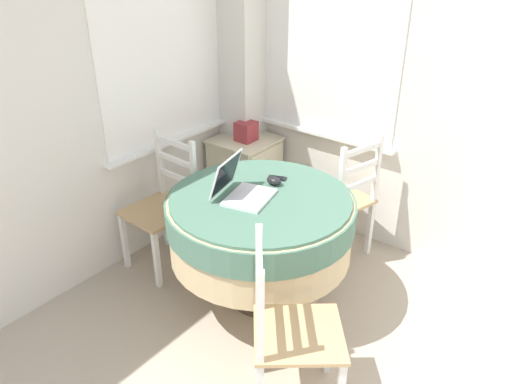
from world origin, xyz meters
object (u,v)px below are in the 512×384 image
at_px(cell_phone, 277,178).
at_px(dining_chair_near_right_window, 342,199).
at_px(round_dining_table, 260,222).
at_px(storage_box, 246,131).
at_px(dining_chair_near_back_window, 164,207).
at_px(corner_cabinet, 245,176).
at_px(computer_mouse, 274,181).
at_px(laptop, 241,189).
at_px(dining_chair_camera_near, 289,332).

distance_m(cell_phone, dining_chair_near_right_window, 0.64).
bearing_deg(round_dining_table, storage_box, 43.28).
distance_m(dining_chair_near_back_window, corner_cabinet, 0.92).
xyz_separation_m(dining_chair_near_back_window, storage_box, (0.90, -0.01, 0.29)).
bearing_deg(computer_mouse, dining_chair_near_back_window, 108.11).
bearing_deg(cell_phone, laptop, 175.76).
distance_m(round_dining_table, corner_cabinet, 1.20).
xyz_separation_m(laptop, computer_mouse, (0.25, -0.06, -0.03)).
bearing_deg(dining_chair_camera_near, laptop, 55.31).
height_order(dining_chair_near_right_window, storage_box, dining_chair_near_right_window).
relative_size(cell_phone, dining_chair_near_right_window, 0.13).
distance_m(dining_chair_near_back_window, storage_box, 0.94).
bearing_deg(dining_chair_near_back_window, round_dining_table, -84.90).
bearing_deg(dining_chair_near_right_window, corner_cabinet, 85.99).
bearing_deg(round_dining_table, computer_mouse, 10.21).
bearing_deg(cell_phone, dining_chair_near_right_window, -20.02).
relative_size(dining_chair_camera_near, storage_box, 6.15).
distance_m(laptop, dining_chair_near_back_window, 0.79).
bearing_deg(storage_box, cell_phone, -128.72).
height_order(computer_mouse, dining_chair_near_right_window, dining_chair_near_right_window).
relative_size(laptop, dining_chair_camera_near, 0.39).
distance_m(dining_chair_near_back_window, dining_chair_near_right_window, 1.25).
bearing_deg(dining_chair_camera_near, corner_cabinet, 45.22).
xyz_separation_m(dining_chair_near_back_window, dining_chair_near_right_window, (0.85, -0.91, 0.00)).
xyz_separation_m(dining_chair_camera_near, storage_box, (1.36, 1.36, 0.29)).
bearing_deg(dining_chair_near_back_window, laptop, -89.87).
bearing_deg(computer_mouse, storage_box, 48.94).
relative_size(dining_chair_camera_near, corner_cabinet, 1.42).
relative_size(round_dining_table, corner_cabinet, 1.70).
bearing_deg(storage_box, corner_cabinet, 57.40).
relative_size(dining_chair_near_right_window, corner_cabinet, 1.42).
xyz_separation_m(dining_chair_near_right_window, corner_cabinet, (0.07, 0.93, -0.12)).
bearing_deg(dining_chair_near_back_window, dining_chair_near_right_window, -47.04).
distance_m(computer_mouse, corner_cabinet, 1.12).
height_order(dining_chair_camera_near, storage_box, dining_chair_camera_near).
bearing_deg(dining_chair_camera_near, cell_phone, 39.38).
bearing_deg(dining_chair_near_back_window, storage_box, -0.40).
bearing_deg(laptop, corner_cabinet, 38.18).
bearing_deg(corner_cabinet, computer_mouse, -130.79).
height_order(computer_mouse, cell_phone, computer_mouse).
height_order(round_dining_table, dining_chair_camera_near, dining_chair_camera_near).
xyz_separation_m(laptop, corner_cabinet, (0.91, 0.72, -0.48)).
bearing_deg(dining_chair_near_back_window, dining_chair_camera_near, -108.67).
relative_size(computer_mouse, dining_chair_near_right_window, 0.11).
xyz_separation_m(dining_chair_camera_near, corner_cabinet, (1.38, 1.39, -0.12)).
height_order(laptop, storage_box, laptop).
height_order(laptop, cell_phone, laptop).
bearing_deg(corner_cabinet, laptop, -141.82).
bearing_deg(corner_cabinet, round_dining_table, -136.33).
height_order(dining_chair_near_back_window, corner_cabinet, dining_chair_near_back_window).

